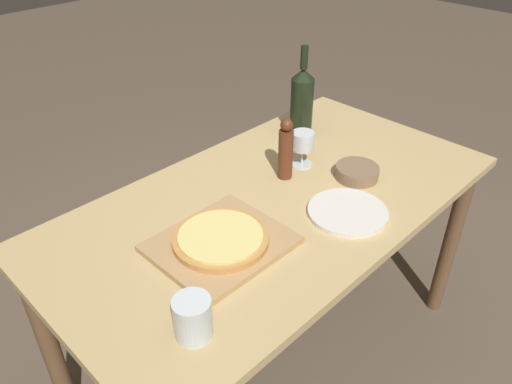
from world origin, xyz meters
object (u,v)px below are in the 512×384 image
at_px(wine_bottle, 302,101).
at_px(small_bowl, 357,172).
at_px(pepper_mill, 286,150).
at_px(wine_glass, 303,142).
at_px(pizza, 221,238).

relative_size(wine_bottle, small_bowl, 2.38).
distance_m(pepper_mill, small_bowl, 0.26).
bearing_deg(wine_glass, small_bowl, 19.14).
xyz_separation_m(wine_glass, small_bowl, (0.19, 0.07, -0.07)).
distance_m(wine_glass, small_bowl, 0.21).
height_order(pepper_mill, small_bowl, pepper_mill).
xyz_separation_m(pizza, small_bowl, (0.06, 0.56, -0.01)).
bearing_deg(wine_glass, wine_bottle, 131.55).
height_order(wine_bottle, small_bowl, wine_bottle).
bearing_deg(wine_bottle, pizza, -66.76).
bearing_deg(wine_glass, pepper_mill, -83.55).
bearing_deg(pepper_mill, small_bowl, 43.35).
distance_m(pepper_mill, wine_glass, 0.10).
relative_size(wine_bottle, wine_glass, 2.73).
bearing_deg(pizza, wine_bottle, 113.24).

